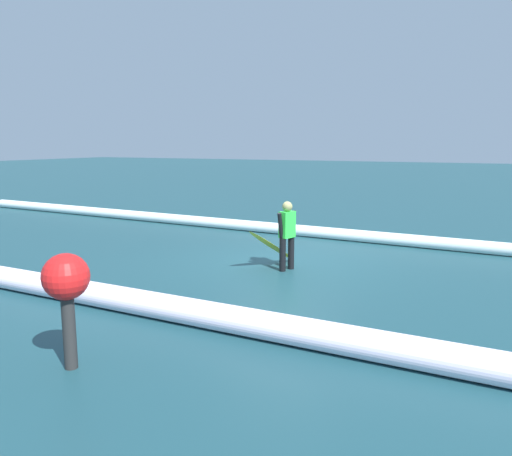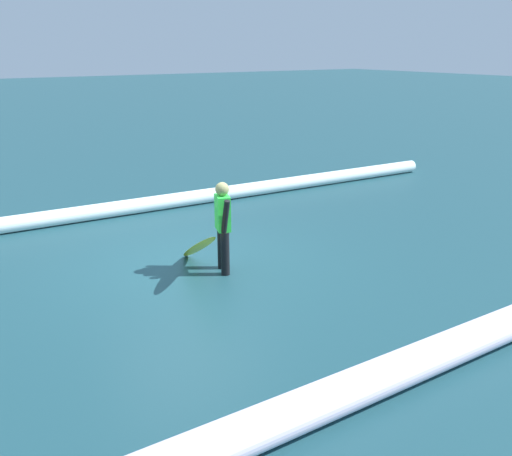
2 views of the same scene
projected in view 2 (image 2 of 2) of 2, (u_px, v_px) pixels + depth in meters
ground_plane at (183, 262)px, 9.15m from camera, size 126.87×126.87×0.00m
surfer at (223, 223)px, 8.51m from camera, size 0.30×0.58×1.50m
surfboard at (198, 247)px, 8.53m from camera, size 0.62×1.71×0.94m
wave_crest_midground at (458, 345)px, 6.21m from camera, size 18.64×0.96×0.41m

